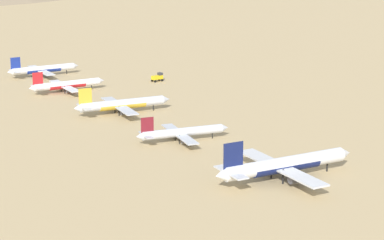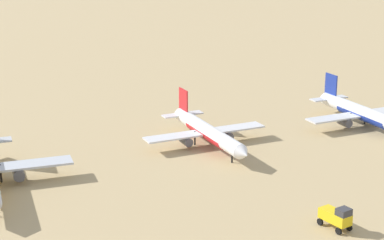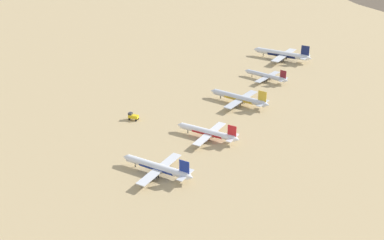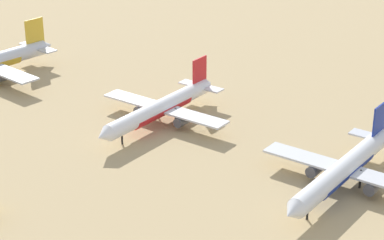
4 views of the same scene
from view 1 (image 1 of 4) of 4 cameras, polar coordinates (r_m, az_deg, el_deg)
The scene contains 7 objects.
ground_plane at distance 273.91m, azimuth -5.20°, elevation 0.47°, with size 1800.00×1800.00×0.00m, color tan.
parked_jet_0 at distance 201.81m, azimuth 7.23°, elevation -3.49°, with size 44.73×36.21×12.94m.
parked_jet_1 at distance 236.35m, azimuth -0.81°, elevation -0.98°, with size 32.01×26.11×9.23m.
parked_jet_2 at distance 273.66m, azimuth -5.51°, elevation 1.23°, with size 38.03×30.90×10.96m.
parked_jet_3 at distance 313.70m, azimuth -9.78°, elevation 2.73°, with size 33.85×27.47×9.77m.
parked_jet_4 at distance 350.81m, azimuth -11.58°, elevation 3.91°, with size 34.98×28.39×10.10m.
service_truck at distance 332.26m, azimuth -2.71°, elevation 3.38°, with size 5.55×3.60×3.90m.
Camera 1 is at (-103.14, -244.90, 66.44)m, focal length 68.23 mm.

